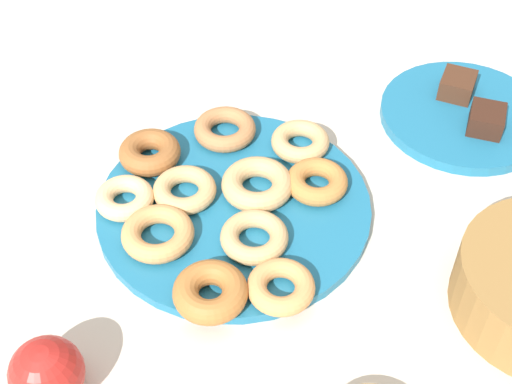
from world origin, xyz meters
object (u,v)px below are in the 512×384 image
at_px(donut_1, 150,152).
at_px(donut_8, 254,237).
at_px(donut_4, 125,198).
at_px(donut_10, 185,190).
at_px(donut_2, 317,182).
at_px(donut_7, 158,234).
at_px(apple, 47,373).
at_px(donut_3, 281,287).
at_px(brownie_far, 486,119).
at_px(donut_5, 210,292).
at_px(cake_plate, 464,115).
at_px(donut_plate, 234,207).
at_px(donut_6, 225,129).
at_px(donut_0, 257,184).
at_px(brownie_near, 457,85).
at_px(donut_9, 300,142).

xyz_separation_m(donut_1, donut_8, (0.10, 0.18, -0.00)).
xyz_separation_m(donut_4, donut_10, (-0.04, 0.07, -0.00)).
relative_size(donut_2, donut_7, 0.90).
distance_m(donut_7, apple, 0.22).
bearing_deg(donut_3, donut_7, -100.32).
bearing_deg(donut_7, brownie_far, 132.94).
bearing_deg(donut_8, donut_5, -12.48).
xyz_separation_m(donut_2, donut_4, (0.10, -0.23, -0.00)).
bearing_deg(cake_plate, donut_5, -28.91).
distance_m(donut_7, cake_plate, 0.49).
xyz_separation_m(donut_plate, apple, (0.30, -0.09, 0.03)).
xyz_separation_m(donut_6, brownie_far, (-0.13, 0.35, 0.01)).
bearing_deg(donut_6, donut_0, 40.27).
relative_size(donut_1, brownie_near, 1.56).
height_order(donut_10, brownie_near, brownie_near).
bearing_deg(donut_9, cake_plate, 125.65).
bearing_deg(donut_5, brownie_far, 146.14).
bearing_deg(donut_7, donut_4, -123.30).
height_order(donut_8, apple, apple).
xyz_separation_m(donut_7, brownie_near, (-0.40, 0.31, 0.01)).
bearing_deg(donut_9, brownie_near, 134.36).
bearing_deg(donut_3, donut_9, -169.56).
distance_m(donut_plate, apple, 0.32).
distance_m(donut_2, donut_6, 0.16).
xyz_separation_m(donut_1, apple, (0.34, 0.04, 0.01)).
xyz_separation_m(donut_4, donut_9, (-0.17, 0.18, 0.00)).
distance_m(donut_8, apple, 0.29).
relative_size(donut_3, donut_10, 0.96).
bearing_deg(donut_7, donut_1, -152.40).
xyz_separation_m(donut_plate, brownie_far, (-0.25, 0.29, 0.02)).
distance_m(donut_1, donut_6, 0.11).
relative_size(donut_plate, cake_plate, 1.45).
distance_m(donut_1, brownie_far, 0.47).
bearing_deg(brownie_far, donut_2, -46.35).
bearing_deg(donut_10, brownie_near, 136.31).
bearing_deg(cake_plate, donut_9, -54.35).
xyz_separation_m(donut_3, donut_5, (0.03, -0.07, 0.00)).
distance_m(brownie_near, apple, 0.71).
xyz_separation_m(donut_plate, donut_2, (-0.06, 0.09, 0.02)).
relative_size(donut_1, cake_plate, 0.34).
xyz_separation_m(donut_2, donut_6, (-0.06, -0.15, -0.00)).
bearing_deg(donut_plate, donut_8, 39.37).
height_order(donut_plate, donut_0, donut_0).
bearing_deg(donut_1, donut_3, 55.74).
relative_size(donut_6, donut_9, 1.08).
bearing_deg(cake_plate, brownie_far, 45.00).
xyz_separation_m(donut_7, brownie_far, (-0.34, 0.36, 0.01)).
distance_m(donut_5, brownie_far, 0.48).
bearing_deg(donut_4, donut_0, 115.66).
bearing_deg(donut_8, donut_1, -118.16).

